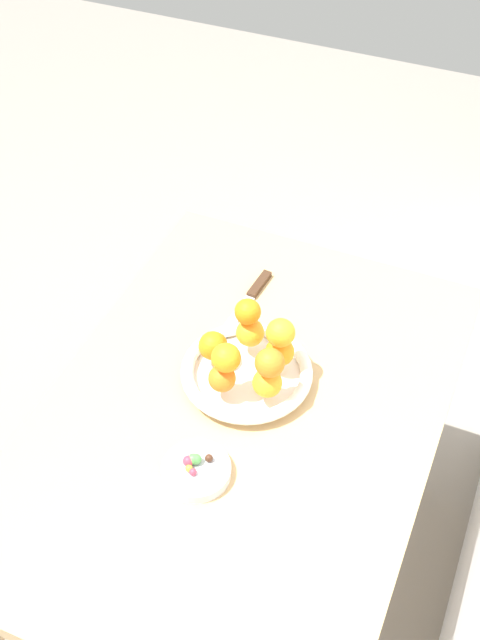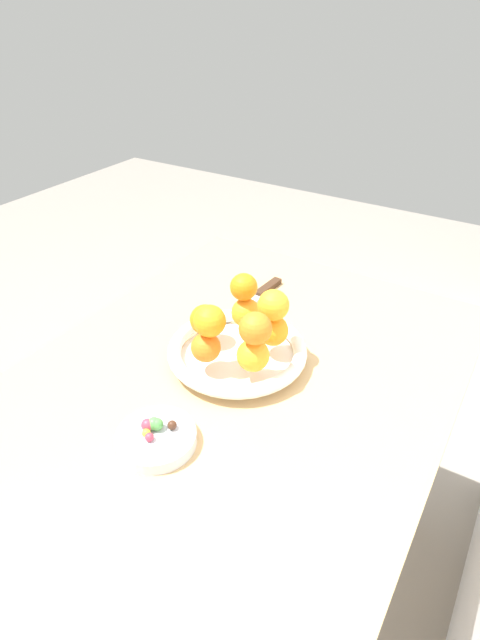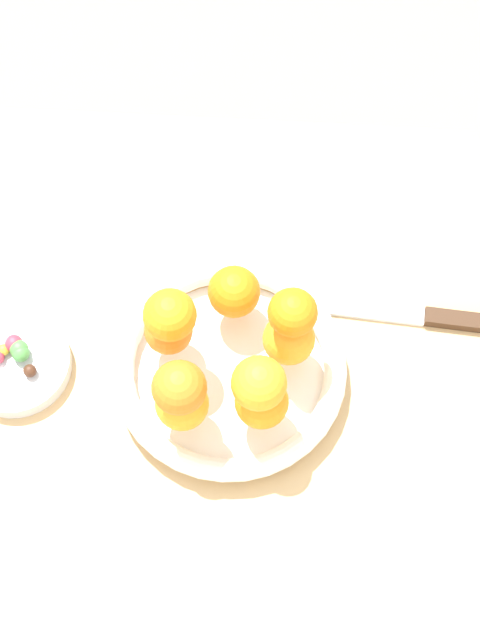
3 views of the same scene
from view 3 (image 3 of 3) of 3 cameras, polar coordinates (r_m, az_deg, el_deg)
ground_plane at (r=1.85m, az=-3.12°, el=-11.90°), size 6.00×6.00×0.00m
dining_table at (r=1.22m, az=-4.64°, el=-5.33°), size 1.10×0.76×0.74m
fruit_bowl at (r=1.12m, az=-0.63°, el=-2.84°), size 0.27×0.27×0.04m
candy_dish at (r=1.16m, az=-12.92°, el=-2.46°), size 0.13×0.13×0.02m
orange_0 at (r=1.09m, az=-4.19°, el=-0.61°), size 0.05×0.05×0.05m
orange_1 at (r=1.06m, az=-3.40°, el=-4.88°), size 0.06×0.06×0.06m
orange_2 at (r=1.06m, az=1.27°, el=-4.79°), size 0.06×0.06×0.06m
orange_3 at (r=1.08m, az=2.86°, el=-1.12°), size 0.06×0.06×0.06m
orange_4 at (r=1.11m, az=-0.35°, el=1.65°), size 0.06×0.06×0.06m
orange_5 at (r=1.04m, az=-4.11°, el=0.29°), size 0.06×0.06×0.06m
orange_6 at (r=1.04m, az=3.08°, el=0.43°), size 0.05×0.05×0.05m
orange_7 at (r=1.00m, az=-3.56°, el=-3.95°), size 0.06×0.06×0.06m
orange_8 at (r=1.00m, az=1.11°, el=-3.70°), size 0.06×0.06×0.06m
candy_ball_0 at (r=1.15m, az=-13.59°, el=-1.70°), size 0.01×0.01×0.01m
candy_ball_1 at (r=1.14m, az=-12.65°, el=-1.89°), size 0.02×0.02×0.02m
candy_ball_3 at (r=1.15m, az=-13.01°, el=-1.34°), size 0.02×0.02×0.02m
candy_ball_4 at (r=1.14m, az=-12.10°, el=-2.74°), size 0.02×0.02×0.02m
candy_ball_5 at (r=1.15m, az=-12.73°, el=-1.67°), size 0.02×0.02×0.02m
knife at (r=1.18m, az=9.89°, el=0.28°), size 0.26×0.04×0.01m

